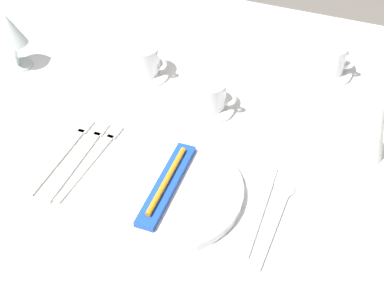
# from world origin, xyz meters

# --- Properties ---
(dining_table) EXTENTS (1.80, 1.11, 0.74)m
(dining_table) POSITION_xyz_m (0.00, 0.00, 0.66)
(dining_table) COLOR white
(dining_table) RESTS_ON ground
(dinner_plate) EXTENTS (0.28, 0.28, 0.02)m
(dinner_plate) POSITION_xyz_m (0.02, -0.23, 0.75)
(dinner_plate) COLOR white
(dinner_plate) RESTS_ON dining_table
(toothbrush_package) EXTENTS (0.04, 0.21, 0.02)m
(toothbrush_package) POSITION_xyz_m (0.02, -0.23, 0.77)
(toothbrush_package) COLOR blue
(toothbrush_package) RESTS_ON dinner_plate
(fork_outer) EXTENTS (0.02, 0.23, 0.00)m
(fork_outer) POSITION_xyz_m (-0.15, -0.21, 0.74)
(fork_outer) COLOR beige
(fork_outer) RESTS_ON dining_table
(fork_inner) EXTENTS (0.03, 0.23, 0.00)m
(fork_inner) POSITION_xyz_m (-0.18, -0.21, 0.74)
(fork_inner) COLOR beige
(fork_inner) RESTS_ON dining_table
(fork_salad) EXTENTS (0.02, 0.22, 0.00)m
(fork_salad) POSITION_xyz_m (-0.21, -0.21, 0.74)
(fork_salad) COLOR beige
(fork_salad) RESTS_ON dining_table
(dinner_knife) EXTENTS (0.02, 0.22, 0.00)m
(dinner_knife) POSITION_xyz_m (0.19, -0.21, 0.74)
(dinner_knife) COLOR beige
(dinner_knife) RESTS_ON dining_table
(spoon_soup) EXTENTS (0.03, 0.21, 0.01)m
(spoon_soup) POSITION_xyz_m (0.22, -0.20, 0.74)
(spoon_soup) COLOR beige
(spoon_soup) RESTS_ON dining_table
(saucer_left) EXTENTS (0.13, 0.13, 0.01)m
(saucer_left) POSITION_xyz_m (-0.19, 0.09, 0.74)
(saucer_left) COLOR white
(saucer_left) RESTS_ON dining_table
(coffee_cup_left) EXTENTS (0.11, 0.09, 0.07)m
(coffee_cup_left) POSITION_xyz_m (-0.19, 0.09, 0.78)
(coffee_cup_left) COLOR white
(coffee_cup_left) RESTS_ON saucer_left
(saucer_right) EXTENTS (0.12, 0.12, 0.01)m
(saucer_right) POSITION_xyz_m (0.00, 0.03, 0.74)
(saucer_right) COLOR white
(saucer_right) RESTS_ON dining_table
(coffee_cup_right) EXTENTS (0.10, 0.08, 0.06)m
(coffee_cup_right) POSITION_xyz_m (0.01, 0.03, 0.78)
(coffee_cup_right) COLOR white
(coffee_cup_right) RESTS_ON saucer_right
(saucer_far) EXTENTS (0.13, 0.13, 0.01)m
(saucer_far) POSITION_xyz_m (0.21, 0.26, 0.74)
(saucer_far) COLOR white
(saucer_far) RESTS_ON dining_table
(coffee_cup_far) EXTENTS (0.11, 0.09, 0.07)m
(coffee_cup_far) POSITION_xyz_m (0.21, 0.26, 0.78)
(coffee_cup_far) COLOR white
(coffee_cup_far) RESTS_ON saucer_far
(wine_glass_left) EXTENTS (0.08, 0.08, 0.14)m
(wine_glass_left) POSITION_xyz_m (-0.49, 0.01, 0.84)
(wine_glass_left) COLOR silver
(wine_glass_left) RESTS_ON dining_table
(napkin_folded) EXTENTS (0.06, 0.06, 0.15)m
(napkin_folded) POSITION_xyz_m (0.35, 0.01, 0.82)
(napkin_folded) COLOR white
(napkin_folded) RESTS_ON dining_table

